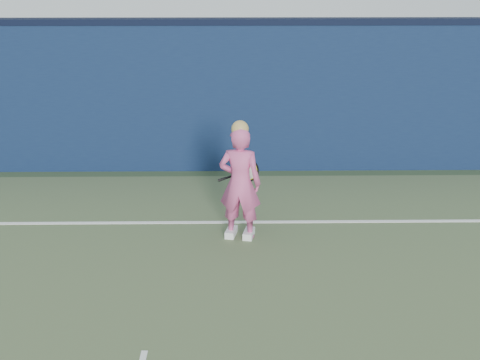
{
  "coord_description": "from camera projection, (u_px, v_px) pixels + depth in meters",
  "views": [
    {
      "loc": [
        0.82,
        -3.76,
        3.37
      ],
      "look_at": [
        0.92,
        3.54,
        0.8
      ],
      "focal_mm": 45.0,
      "sensor_mm": 36.0,
      "label": 1
    }
  ],
  "objects": [
    {
      "name": "backstop_wall",
      "position": [
        184.0,
        99.0,
        10.37
      ],
      "size": [
        24.0,
        0.4,
        2.5
      ],
      "primitive_type": "cube",
      "color": "#0D1B3C",
      "rests_on": "ground"
    },
    {
      "name": "player",
      "position": [
        240.0,
        183.0,
        7.76
      ],
      "size": [
        0.61,
        0.47,
        1.59
      ],
      "rotation": [
        0.0,
        0.0,
        2.93
      ],
      "color": "#CE508B",
      "rests_on": "ground"
    },
    {
      "name": "wall_cap",
      "position": [
        182.0,
        21.0,
        9.94
      ],
      "size": [
        24.0,
        0.42,
        0.1
      ],
      "primitive_type": "cube",
      "color": "black",
      "rests_on": "backstop_wall"
    },
    {
      "name": "racket",
      "position": [
        247.0,
        172.0,
        8.22
      ],
      "size": [
        0.58,
        0.18,
        0.31
      ],
      "rotation": [
        0.0,
        0.0,
        0.1
      ],
      "color": "black",
      "rests_on": "ground"
    }
  ]
}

